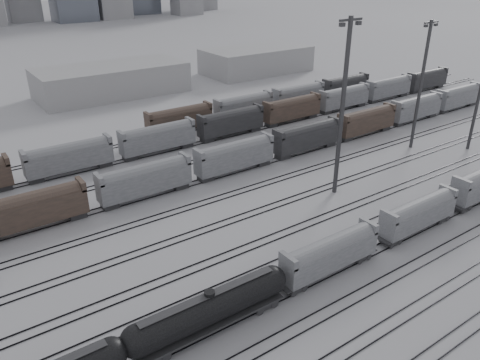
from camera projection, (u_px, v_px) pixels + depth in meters
ground at (332, 279)px, 55.33m from camera, size 900.00×900.00×0.00m
tracks at (246, 218)px, 68.26m from camera, size 220.00×71.50×0.16m
tank_car_b at (210, 309)px, 46.52m from camera, size 18.81×3.14×4.65m
hopper_car_a at (330, 252)px, 54.99m from camera, size 13.59×2.70×4.86m
hopper_car_b at (419, 212)px, 63.73m from camera, size 13.49×2.68×4.82m
light_mast_c at (343, 106)px, 69.87m from camera, size 4.35×0.70×27.22m
light_mast_d at (421, 83)px, 88.58m from camera, size 3.92×0.63×24.50m
bg_string_near at (235, 157)px, 81.99m from camera, size 151.00×3.00×5.60m
bg_string_mid at (231, 123)px, 99.02m from camera, size 151.00×3.00×5.60m
bg_string_far at (272, 102)px, 114.03m from camera, size 66.00×3.00×5.60m
warehouse_mid at (112, 80)px, 129.17m from camera, size 40.00×18.00×8.00m
warehouse_right at (257, 60)px, 155.11m from camera, size 35.00×18.00×8.00m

